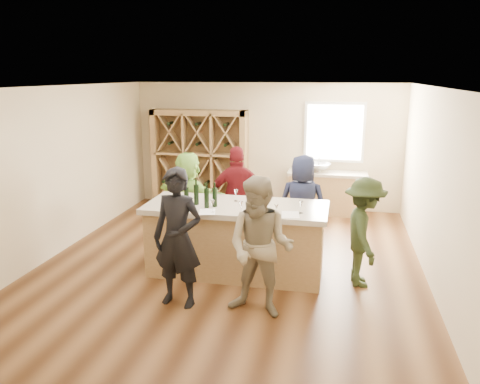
% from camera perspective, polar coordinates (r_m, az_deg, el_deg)
% --- Properties ---
extents(floor, '(6.00, 7.00, 0.10)m').
position_cam_1_polar(floor, '(7.70, -1.05, -9.01)').
color(floor, brown).
rests_on(floor, ground).
extents(ceiling, '(6.00, 7.00, 0.10)m').
position_cam_1_polar(ceiling, '(7.08, -1.16, 13.11)').
color(ceiling, white).
rests_on(ceiling, ground).
extents(wall_back, '(6.00, 0.10, 2.80)m').
position_cam_1_polar(wall_back, '(10.68, 3.24, 5.67)').
color(wall_back, beige).
rests_on(wall_back, ground).
extents(wall_front, '(6.00, 0.10, 2.80)m').
position_cam_1_polar(wall_front, '(4.03, -12.77, -9.36)').
color(wall_front, beige).
rests_on(wall_front, ground).
extents(wall_left, '(0.10, 7.00, 2.80)m').
position_cam_1_polar(wall_left, '(8.47, -21.66, 2.41)').
color(wall_left, beige).
rests_on(wall_left, ground).
extents(wall_right, '(0.10, 7.00, 2.80)m').
position_cam_1_polar(wall_right, '(7.22, 23.21, 0.34)').
color(wall_right, beige).
rests_on(wall_right, ground).
extents(window_frame, '(1.30, 0.06, 1.30)m').
position_cam_1_polar(window_frame, '(10.43, 11.43, 7.15)').
color(window_frame, white).
rests_on(window_frame, wall_back).
extents(window_pane, '(1.18, 0.01, 1.18)m').
position_cam_1_polar(window_pane, '(10.40, 11.42, 7.12)').
color(window_pane, white).
rests_on(window_pane, wall_back).
extents(wine_rack, '(2.20, 0.45, 2.20)m').
position_cam_1_polar(wine_rack, '(10.79, -4.93, 4.11)').
color(wine_rack, '#9A7749').
rests_on(wine_rack, floor).
extents(back_counter_base, '(1.60, 0.58, 0.86)m').
position_cam_1_polar(back_counter_base, '(10.41, 10.50, -0.23)').
color(back_counter_base, '#9A7749').
rests_on(back_counter_base, floor).
extents(back_counter_top, '(1.70, 0.62, 0.06)m').
position_cam_1_polar(back_counter_top, '(10.31, 10.61, 2.25)').
color(back_counter_top, '#B5A994').
rests_on(back_counter_top, back_counter_base).
extents(sink, '(0.54, 0.54, 0.19)m').
position_cam_1_polar(sink, '(10.29, 9.53, 2.97)').
color(sink, silver).
rests_on(sink, back_counter_top).
extents(faucet, '(0.02, 0.02, 0.30)m').
position_cam_1_polar(faucet, '(10.46, 9.59, 3.47)').
color(faucet, silver).
rests_on(faucet, back_counter_top).
extents(tasting_counter_base, '(2.60, 1.00, 1.00)m').
position_cam_1_polar(tasting_counter_base, '(7.19, -0.44, -6.02)').
color(tasting_counter_base, '#9A7749').
rests_on(tasting_counter_base, floor).
extents(tasting_counter_top, '(2.72, 1.12, 0.08)m').
position_cam_1_polar(tasting_counter_top, '(7.02, -0.45, -1.88)').
color(tasting_counter_top, '#B5A994').
rests_on(tasting_counter_top, tasting_counter_base).
extents(wine_bottle_b, '(0.08, 0.08, 0.29)m').
position_cam_1_polar(wine_bottle_b, '(6.93, -6.55, -0.60)').
color(wine_bottle_b, black).
rests_on(wine_bottle_b, tasting_counter_top).
extents(wine_bottle_c, '(0.10, 0.10, 0.30)m').
position_cam_1_polar(wine_bottle_c, '(7.02, -5.35, -0.32)').
color(wine_bottle_c, black).
rests_on(wine_bottle_c, tasting_counter_top).
extents(wine_bottle_d, '(0.08, 0.08, 0.29)m').
position_cam_1_polar(wine_bottle_d, '(6.84, -4.10, -0.74)').
color(wine_bottle_d, black).
rests_on(wine_bottle_d, tasting_counter_top).
extents(wine_bottle_e, '(0.08, 0.08, 0.29)m').
position_cam_1_polar(wine_bottle_e, '(6.89, -3.10, -0.64)').
color(wine_bottle_e, black).
rests_on(wine_bottle_e, tasting_counter_top).
extents(wine_glass_a, '(0.08, 0.08, 0.19)m').
position_cam_1_polar(wine_glass_a, '(6.62, -3.39, -1.72)').
color(wine_glass_a, white).
rests_on(wine_glass_a, tasting_counter_top).
extents(wine_glass_b, '(0.08, 0.08, 0.16)m').
position_cam_1_polar(wine_glass_b, '(6.55, 0.14, -1.97)').
color(wine_glass_b, white).
rests_on(wine_glass_b, tasting_counter_top).
extents(wine_glass_c, '(0.07, 0.07, 0.17)m').
position_cam_1_polar(wine_glass_c, '(6.42, 4.43, -2.33)').
color(wine_glass_c, white).
rests_on(wine_glass_c, tasting_counter_top).
extents(wine_glass_d, '(0.08, 0.08, 0.18)m').
position_cam_1_polar(wine_glass_d, '(6.81, 2.62, -1.28)').
color(wine_glass_d, white).
rests_on(wine_glass_d, tasting_counter_top).
extents(wine_glass_e, '(0.08, 0.08, 0.17)m').
position_cam_1_polar(wine_glass_e, '(6.62, 7.43, -1.87)').
color(wine_glass_e, white).
rests_on(wine_glass_e, tasting_counter_top).
extents(tasting_menu_a, '(0.29, 0.35, 0.00)m').
position_cam_1_polar(tasting_menu_a, '(6.67, -4.00, -2.42)').
color(tasting_menu_a, white).
rests_on(tasting_menu_a, tasting_counter_top).
extents(tasting_menu_b, '(0.24, 0.33, 0.00)m').
position_cam_1_polar(tasting_menu_b, '(6.54, 1.02, -2.73)').
color(tasting_menu_b, white).
rests_on(tasting_menu_b, tasting_counter_top).
extents(tasting_menu_c, '(0.29, 0.36, 0.00)m').
position_cam_1_polar(tasting_menu_c, '(6.57, 6.17, -2.75)').
color(tasting_menu_c, white).
rests_on(tasting_menu_c, tasting_counter_top).
extents(person_near_left, '(0.73, 0.58, 1.85)m').
position_cam_1_polar(person_near_left, '(6.13, -7.61, -5.58)').
color(person_near_left, black).
rests_on(person_near_left, floor).
extents(person_near_right, '(0.94, 0.62, 1.79)m').
position_cam_1_polar(person_near_right, '(5.84, 2.51, -6.78)').
color(person_near_right, gray).
rests_on(person_near_right, floor).
extents(person_server, '(0.60, 1.08, 1.59)m').
position_cam_1_polar(person_server, '(6.91, 14.86, -4.76)').
color(person_server, '#263319').
rests_on(person_server, floor).
extents(person_far_mid, '(1.16, 0.81, 1.79)m').
position_cam_1_polar(person_far_mid, '(8.14, -0.27, -0.67)').
color(person_far_mid, '#590F14').
rests_on(person_far_mid, floor).
extents(person_far_right, '(0.87, 0.60, 1.70)m').
position_cam_1_polar(person_far_right, '(7.95, 7.59, -1.52)').
color(person_far_right, '#191E38').
rests_on(person_far_right, floor).
extents(person_far_left, '(1.64, 1.06, 1.66)m').
position_cam_1_polar(person_far_left, '(8.43, -6.29, -0.68)').
color(person_far_left, '#8CC64C').
rests_on(person_far_left, floor).
extents(wine_glass_f, '(0.07, 0.07, 0.18)m').
position_cam_1_polar(wine_glass_f, '(7.18, -0.49, -0.43)').
color(wine_glass_f, white).
rests_on(wine_glass_f, tasting_counter_top).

